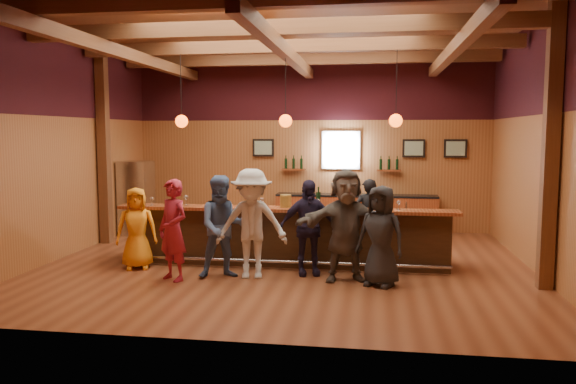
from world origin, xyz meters
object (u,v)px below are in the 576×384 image
back_bar_cabinet (356,213)px  stainless_fridge (136,198)px  customer_navy (308,227)px  customer_brown (346,225)px  customer_dark (381,236)px  bottle_a (307,200)px  customer_redvest (173,230)px  bar_counter (288,236)px  bartender (368,217)px  ice_bucket (286,201)px  customer_orange (137,228)px  customer_white (252,224)px  customer_denim (223,227)px

back_bar_cabinet → stainless_fridge: 5.43m
customer_navy → customer_brown: 0.75m
back_bar_cabinet → customer_dark: 4.98m
stainless_fridge → bottle_a: bearing=-30.7°
back_bar_cabinet → customer_redvest: bearing=-119.6°
bar_counter → bottle_a: 0.84m
stainless_fridge → bartender: size_ratio=1.15×
ice_bucket → bottle_a: 0.39m
customer_orange → customer_navy: customer_navy is taller
bottle_a → customer_brown: bearing=-49.9°
customer_white → bottle_a: size_ratio=5.75×
back_bar_cabinet → bottle_a: bottle_a is taller
customer_orange → bartender: bearing=2.8°
customer_brown → bottle_a: (-0.78, 0.92, 0.29)m
customer_orange → customer_white: size_ratio=0.80×
customer_white → customer_brown: bearing=-6.9°
ice_bucket → bottle_a: (0.39, 0.03, 0.01)m
stainless_fridge → customer_white: (3.68, -3.64, 0.04)m
customer_denim → customer_navy: bearing=-4.9°
customer_orange → bottle_a: (3.05, 0.65, 0.49)m
back_bar_cabinet → bartender: bearing=-83.0°
bar_counter → customer_denim: customer_denim is taller
bar_counter → back_bar_cabinet: (1.18, 3.57, -0.05)m
customer_orange → ice_bucket: 2.77m
bar_counter → customer_white: size_ratio=3.36×
back_bar_cabinet → ice_bucket: 4.07m
bar_counter → ice_bucket: size_ratio=27.35×
customer_white → customer_redvest: bearing=-173.6°
customer_orange → bottle_a: size_ratio=4.59×
back_bar_cabinet → customer_navy: customer_navy is taller
customer_brown → customer_dark: size_ratio=1.15×
customer_brown → ice_bucket: 1.49m
customer_dark → bartender: (-0.22, 2.26, -0.04)m
bar_counter → bartender: size_ratio=4.02×
customer_orange → bottle_a: bearing=-8.1°
customer_brown → bottle_a: bearing=116.9°
bottle_a → customer_white: bearing=-130.4°
bottle_a → customer_dark: bearing=-40.5°
customer_orange → customer_redvest: 1.17m
bartender → customer_brown: bearing=71.2°
customer_dark → ice_bucket: bearing=171.4°
customer_navy → stainless_fridge: bearing=126.9°
back_bar_cabinet → customer_orange: 5.88m
customer_orange → bartender: (4.17, 1.76, 0.03)m
customer_white → customer_orange: bearing=162.8°
customer_navy → bartender: customer_navy is taller
customer_orange → customer_redvest: customer_redvest is taller
back_bar_cabinet → customer_white: bearing=-108.8°
customer_denim → bottle_a: bearing=17.0°
bartender → ice_bucket: bearing=28.2°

